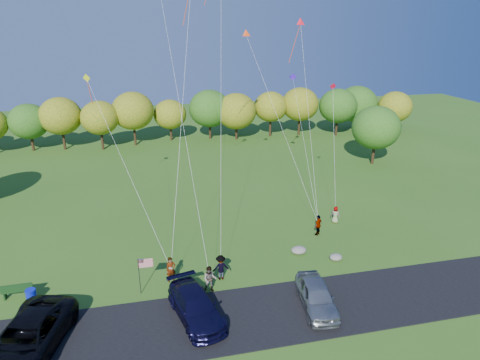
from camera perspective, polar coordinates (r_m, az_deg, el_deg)
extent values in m
plane|color=#31601B|center=(30.83, -2.80, -13.55)|extent=(140.00, 140.00, 0.00)
cube|color=black|center=(27.63, -1.25, -18.03)|extent=(44.00, 6.00, 0.06)
cylinder|color=#362413|center=(68.21, -25.78, 4.80)|extent=(0.36, 0.36, 2.45)
ellipsoid|color=#295C18|center=(67.49, -26.22, 7.59)|extent=(6.75, 6.75, 6.08)
cylinder|color=#362413|center=(64.91, -22.66, 4.80)|extent=(0.36, 0.36, 3.00)
ellipsoid|color=#295C18|center=(64.20, -23.06, 7.62)|extent=(5.47, 5.47, 4.93)
cylinder|color=#362413|center=(64.76, -17.61, 5.04)|extent=(0.36, 0.36, 2.22)
ellipsoid|color=#3B6218|center=(64.12, -17.88, 7.48)|extent=(5.32, 5.32, 4.79)
cylinder|color=#362413|center=(65.68, -12.59, 6.11)|extent=(0.36, 0.36, 3.10)
ellipsoid|color=#3B6218|center=(64.96, -12.82, 9.01)|extent=(5.68, 5.68, 5.11)
cylinder|color=#362413|center=(63.93, -8.90, 5.97)|extent=(0.36, 0.36, 3.11)
ellipsoid|color=#3B6218|center=(63.18, -9.07, 8.99)|extent=(5.80, 5.80, 5.22)
cylinder|color=#362413|center=(64.57, -3.89, 6.18)|extent=(0.36, 0.36, 2.80)
ellipsoid|color=#3B6218|center=(63.78, -3.97, 9.30)|extent=(6.71, 6.71, 6.04)
cylinder|color=#362413|center=(66.19, -0.15, 6.64)|extent=(0.36, 0.36, 2.94)
ellipsoid|color=#3B6218|center=(65.44, -0.16, 9.67)|extent=(6.42, 6.42, 5.78)
cylinder|color=#362413|center=(68.31, 4.30, 6.90)|extent=(0.36, 0.36, 2.67)
ellipsoid|color=#295C18|center=(67.69, 4.37, 9.30)|extent=(4.87, 4.87, 4.39)
cylinder|color=#362413|center=(70.40, 7.43, 7.16)|extent=(0.36, 0.36, 2.58)
ellipsoid|color=#295C18|center=(69.77, 7.54, 9.63)|extent=(5.54, 5.54, 4.98)
cylinder|color=#362413|center=(71.89, 11.78, 7.42)|extent=(0.36, 0.36, 3.18)
ellipsoid|color=#3B6218|center=(71.24, 11.98, 10.03)|extent=(5.38, 5.38, 4.84)
cylinder|color=#362413|center=(73.03, 14.98, 7.11)|extent=(0.36, 0.36, 2.57)
ellipsoid|color=#3B6218|center=(72.42, 15.20, 9.50)|extent=(5.60, 5.60, 5.04)
cylinder|color=#362413|center=(75.71, 19.23, 7.26)|extent=(0.36, 0.36, 2.94)
ellipsoid|color=#295C18|center=(75.05, 19.55, 9.92)|extent=(6.49, 6.49, 5.84)
cylinder|color=#362413|center=(57.26, 17.34, 3.43)|extent=(0.36, 0.36, 2.80)
ellipsoid|color=#295C18|center=(56.43, 17.70, 6.68)|extent=(6.00, 6.00, 5.40)
imported|color=black|center=(27.37, -26.48, -18.33)|extent=(4.95, 7.59, 1.94)
imported|color=black|center=(27.33, -5.92, -16.42)|extent=(3.55, 6.00, 1.63)
imported|color=gray|center=(28.43, 10.17, -14.97)|extent=(2.53, 5.12, 1.68)
imported|color=#4C4C59|center=(30.87, -9.19, -11.70)|extent=(0.76, 0.58, 1.87)
imported|color=#4C4C59|center=(29.56, -4.04, -13.06)|extent=(1.05, 0.90, 1.87)
imported|color=#4C4C59|center=(30.75, -2.58, -11.57)|extent=(1.25, 0.77, 1.87)
imported|color=#4C4C59|center=(37.22, 10.39, -5.92)|extent=(1.11, 1.02, 1.83)
imported|color=#4C4C59|center=(39.71, 12.60, -4.55)|extent=(0.92, 0.84, 1.58)
cube|color=#133413|center=(32.70, -27.48, -12.99)|extent=(1.98, 0.17, 0.07)
cube|color=#133413|center=(32.37, -27.66, -12.68)|extent=(1.98, 0.10, 0.61)
cube|color=#133413|center=(33.06, -28.83, -13.35)|extent=(0.10, 0.50, 0.46)
cube|color=#133413|center=(32.60, -25.98, -13.30)|extent=(0.10, 0.50, 0.46)
cylinder|color=#0B1AAF|center=(31.74, -26.06, -13.74)|extent=(0.64, 0.64, 0.97)
cylinder|color=black|center=(29.82, -13.27, -12.41)|extent=(0.05, 0.05, 2.64)
cube|color=red|center=(29.31, -12.48, -10.78)|extent=(0.95, 0.63, 0.02)
cube|color=navy|center=(29.23, -13.07, -10.49)|extent=(0.38, 0.02, 0.30)
ellipsoid|color=#9B9787|center=(34.39, 7.84, -9.25)|extent=(1.22, 0.96, 0.61)
ellipsoid|color=gray|center=(34.05, 12.66, -10.01)|extent=(0.99, 0.82, 0.51)
cone|color=#FF4610|center=(40.91, 0.85, 18.91)|extent=(0.87, 0.40, 0.81)
cone|color=red|center=(41.35, 8.08, 20.08)|extent=(0.92, 0.46, 0.84)
cube|color=red|center=(38.90, 12.29, 12.11)|extent=(0.60, 0.22, 0.58)
cube|color=#DBEE14|center=(38.34, -19.78, 12.68)|extent=(0.62, 0.39, 0.69)
cube|color=#4716E4|center=(45.84, 7.08, 13.48)|extent=(0.76, 0.26, 0.76)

